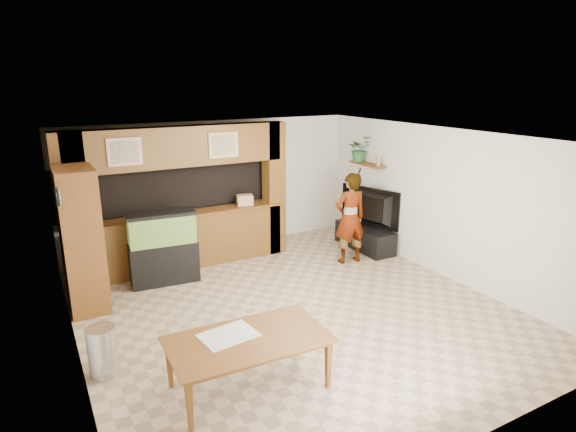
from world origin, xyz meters
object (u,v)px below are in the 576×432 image
person (350,218)px  aquarium (163,249)px  pantry_cabinet (81,240)px  television (366,208)px  dining_table (250,364)px

person → aquarium: bearing=-6.3°
pantry_cabinet → aquarium: bearing=15.1°
television → person: size_ratio=0.80×
television → dining_table: television is taller
television → dining_table: bearing=110.8°
television → dining_table: (-4.03, -3.14, -0.56)m
aquarium → person: (3.34, -0.74, 0.25)m
television → aquarium: bearing=68.9°
aquarium → dining_table: (0.05, -3.42, -0.30)m
aquarium → television: bearing=1.1°
aquarium → person: person is taller
pantry_cabinet → television: size_ratio=1.57×
aquarium → dining_table: aquarium is taller
pantry_cabinet → television: (5.35, 0.07, -0.22)m
aquarium → television: size_ratio=0.91×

